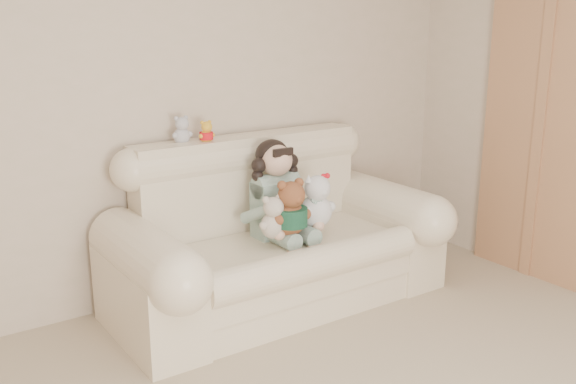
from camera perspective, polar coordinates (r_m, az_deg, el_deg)
The scene contains 9 objects.
wall_back at distance 4.05m, azimuth -10.73°, elevation 8.35°, with size 4.50×4.50×0.00m, color beige.
sofa at distance 4.02m, azimuth -0.81°, elevation -2.93°, with size 2.10×0.95×1.03m, color beige, non-canonical shape.
door_panel at distance 4.69m, azimuth 21.48°, elevation 5.36°, with size 0.06×0.90×2.10m, color #AA6E49.
seated_child at distance 4.04m, azimuth -1.05°, elevation 0.37°, with size 0.37×0.46×0.62m, color #306A57, non-canonical shape.
brown_teddy at distance 3.82m, azimuth 0.23°, elevation -0.93°, with size 0.26×0.20×0.41m, color brown, non-canonical shape.
white_cat at distance 3.98m, azimuth 2.51°, elevation -0.31°, with size 0.26×0.20×0.40m, color silver, non-canonical shape.
cream_teddy at distance 3.79m, azimuth -1.36°, elevation -1.84°, with size 0.20×0.15×0.31m, color beige, non-canonical shape.
yellow_mini_bear at distance 4.02m, azimuth -7.22°, elevation 5.45°, with size 0.11×0.08×0.17m, color yellow, non-canonical shape.
grey_mini_plush at distance 3.99m, azimuth -9.36°, elevation 5.61°, with size 0.13×0.10×0.21m, color silver, non-canonical shape.
Camera 1 is at (-1.63, -1.19, 1.76)m, focal length 40.39 mm.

